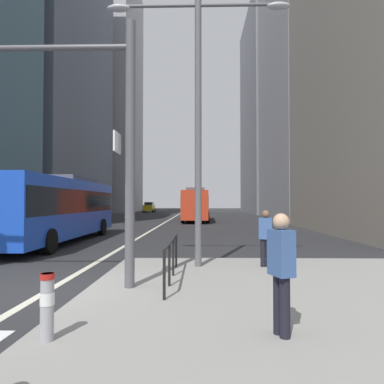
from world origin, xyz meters
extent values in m
plane|color=#28282B|center=(0.00, 20.00, 0.00)|extent=(160.00, 160.00, 0.00)
cube|color=gray|center=(5.50, -1.00, 0.07)|extent=(9.00, 10.00, 0.15)
cube|color=silver|center=(1.25, -4.00, 0.01)|extent=(0.45, 3.20, 0.01)
cube|color=beige|center=(0.00, 30.00, 0.01)|extent=(0.20, 80.00, 0.01)
cube|color=slate|center=(-16.00, 37.64, 19.89)|extent=(10.04, 23.32, 39.79)
cube|color=#9E9EA3|center=(-16.00, 62.45, 23.73)|extent=(12.63, 18.70, 47.47)
cube|color=#9E9EA3|center=(17.00, 33.92, 24.38)|extent=(10.30, 17.24, 48.77)
cube|color=gray|center=(17.00, 55.73, 18.12)|extent=(10.17, 21.44, 36.25)
cube|color=blue|center=(-3.64, 9.48, 1.73)|extent=(2.66, 12.03, 2.75)
cube|color=black|center=(-3.64, 9.48, 2.07)|extent=(2.70, 11.79, 1.10)
cube|color=#4C4C51|center=(-3.66, 11.28, 3.25)|extent=(1.81, 4.34, 0.30)
cylinder|color=black|center=(-2.39, 5.65, 0.50)|extent=(0.31, 1.00, 1.00)
cylinder|color=black|center=(-2.49, 13.33, 0.50)|extent=(0.31, 1.00, 1.00)
cylinder|color=black|center=(-4.89, 13.30, 0.50)|extent=(0.31, 1.00, 1.00)
cube|color=red|center=(3.04, 29.17, 1.73)|extent=(2.68, 11.31, 2.75)
cube|color=black|center=(3.04, 29.17, 2.07)|extent=(2.72, 11.09, 1.10)
cube|color=#4C4C51|center=(3.02, 27.48, 3.25)|extent=(1.82, 4.09, 0.30)
cylinder|color=black|center=(1.90, 32.80, 0.50)|extent=(0.32, 1.00, 1.00)
cylinder|color=black|center=(4.30, 32.76, 0.50)|extent=(0.32, 1.00, 1.00)
cylinder|color=black|center=(1.78, 25.58, 0.50)|extent=(0.32, 1.00, 1.00)
cylinder|color=black|center=(4.18, 25.54, 0.50)|extent=(0.32, 1.00, 1.00)
cube|color=gold|center=(-6.33, 58.89, 0.87)|extent=(1.82, 4.60, 1.10)
cube|color=black|center=(-6.34, 59.04, 1.68)|extent=(1.52, 2.49, 0.52)
cylinder|color=black|center=(-5.41, 57.34, 0.32)|extent=(0.23, 0.64, 0.64)
cylinder|color=black|center=(-7.23, 57.33, 0.32)|extent=(0.23, 0.64, 0.64)
cylinder|color=black|center=(-5.44, 60.46, 0.32)|extent=(0.23, 0.64, 0.64)
cylinder|color=black|center=(-7.26, 60.44, 0.32)|extent=(0.23, 0.64, 0.64)
cube|color=black|center=(3.61, 58.73, 0.87)|extent=(1.92, 4.60, 1.10)
cube|color=black|center=(3.60, 58.58, 1.68)|extent=(1.57, 2.50, 0.52)
cylinder|color=black|center=(2.75, 60.30, 0.32)|extent=(0.24, 0.65, 0.64)
cylinder|color=black|center=(4.56, 60.25, 0.32)|extent=(0.24, 0.65, 0.64)
cylinder|color=black|center=(2.65, 57.21, 0.32)|extent=(0.24, 0.65, 0.64)
cylinder|color=black|center=(4.47, 57.16, 0.32)|extent=(0.24, 0.65, 0.64)
cylinder|color=#515156|center=(1.93, -0.13, 3.15)|extent=(0.22, 0.22, 6.00)
cube|color=white|center=(1.68, -0.31, 3.35)|extent=(0.04, 0.60, 0.44)
cylinder|color=#56565B|center=(3.44, 2.46, 4.15)|extent=(0.20, 0.20, 8.00)
cylinder|color=#56565B|center=(2.24, 2.46, 7.95)|extent=(2.40, 0.10, 0.10)
ellipsoid|color=#B2B2B7|center=(1.04, 2.46, 7.90)|extent=(0.70, 0.32, 0.20)
cylinder|color=#56565B|center=(4.64, 2.46, 7.95)|extent=(2.40, 0.10, 0.10)
ellipsoid|color=#B2B2B7|center=(5.84, 2.46, 7.90)|extent=(0.70, 0.32, 0.20)
cylinder|color=#99999E|center=(1.40, -3.15, 0.61)|extent=(0.18, 0.18, 0.92)
cylinder|color=white|center=(1.40, -3.15, 0.72)|extent=(0.19, 0.19, 0.17)
cylinder|color=#B21E19|center=(1.40, -3.15, 1.03)|extent=(0.20, 0.20, 0.08)
cylinder|color=black|center=(2.80, -1.11, 0.62)|extent=(0.06, 0.06, 0.95)
cylinder|color=black|center=(2.80, 0.01, 0.62)|extent=(0.06, 0.06, 0.95)
cylinder|color=black|center=(2.80, 1.12, 0.62)|extent=(0.06, 0.06, 0.95)
cylinder|color=black|center=(2.80, 2.24, 0.62)|extent=(0.06, 0.06, 0.95)
cylinder|color=black|center=(2.80, 0.56, 1.10)|extent=(0.06, 3.35, 0.06)
cylinder|color=black|center=(5.49, 2.39, 0.55)|extent=(0.15, 0.15, 0.81)
cylinder|color=black|center=(5.33, 2.43, 0.55)|extent=(0.15, 0.15, 0.81)
cube|color=#38568E|center=(5.41, 2.41, 1.27)|extent=(0.43, 0.33, 0.62)
sphere|color=brown|center=(5.41, 2.41, 1.69)|extent=(0.22, 0.22, 0.22)
cylinder|color=black|center=(4.69, -2.96, 0.57)|extent=(0.15, 0.15, 0.85)
cylinder|color=black|center=(4.63, -2.81, 0.57)|extent=(0.15, 0.15, 0.85)
cube|color=#38568E|center=(4.66, -2.89, 1.33)|extent=(0.36, 0.44, 0.65)
sphere|color=tan|center=(4.66, -2.89, 1.77)|extent=(0.23, 0.23, 0.23)
camera|label=1|loc=(3.51, -7.96, 2.06)|focal=32.94mm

